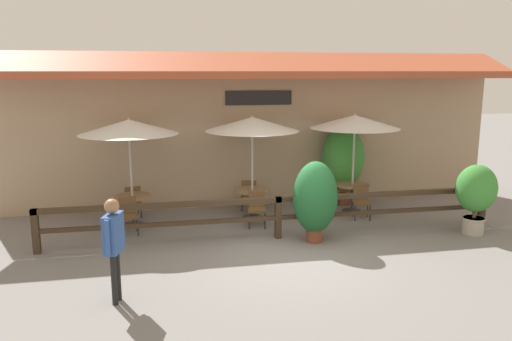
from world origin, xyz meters
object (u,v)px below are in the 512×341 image
(chair_near_streetside, at_px, (128,214))
(chair_far_wallside, at_px, (345,188))
(dining_table_near, at_px, (133,202))
(chair_middle_streetside, at_px, (257,207))
(chair_near_wallside, at_px, (132,200))
(potted_plant_entrance_palm, at_px, (315,199))
(dining_table_middle, at_px, (252,195))
(chair_far_streetside, at_px, (361,200))
(patio_umbrella_near, at_px, (129,127))
(dining_table_far, at_px, (352,190))
(pedestrian, at_px, (114,237))
(patio_umbrella_middle, at_px, (252,124))
(potted_plant_broad_leaf, at_px, (343,159))
(patio_umbrella_far, at_px, (355,122))
(chair_middle_wallside, at_px, (249,193))
(potted_plant_tall_tropical, at_px, (476,192))

(chair_near_streetside, relative_size, chair_far_wallside, 1.00)
(dining_table_near, relative_size, chair_middle_streetside, 1.05)
(chair_near_wallside, relative_size, potted_plant_entrance_palm, 0.47)
(chair_near_streetside, xyz_separation_m, dining_table_middle, (3.06, 0.72, 0.12))
(chair_near_streetside, xyz_separation_m, chair_far_streetside, (5.79, 0.14, 0.00))
(patio_umbrella_near, distance_m, dining_table_far, 6.01)
(chair_near_wallside, relative_size, pedestrian, 0.49)
(patio_umbrella_middle, xyz_separation_m, potted_plant_broad_leaf, (2.74, 0.81, -1.11))
(potted_plant_entrance_palm, relative_size, potted_plant_broad_leaf, 0.83)
(potted_plant_broad_leaf, bearing_deg, patio_umbrella_near, -171.19)
(patio_umbrella_far, relative_size, chair_far_wallside, 3.09)
(chair_near_streetside, height_order, pedestrian, pedestrian)
(patio_umbrella_near, distance_m, chair_near_streetside, 2.05)
(chair_middle_wallside, bearing_deg, dining_table_near, 26.11)
(patio_umbrella_near, xyz_separation_m, chair_middle_wallside, (3.03, 0.80, -1.94))
(chair_middle_wallside, xyz_separation_m, potted_plant_tall_tropical, (4.75, -2.99, 0.52))
(patio_umbrella_middle, xyz_separation_m, pedestrian, (-3.07, -4.29, -1.30))
(potted_plant_broad_leaf, bearing_deg, chair_far_wallside, -61.32)
(potted_plant_entrance_palm, distance_m, potted_plant_tall_tropical, 3.80)
(chair_middle_wallside, distance_m, patio_umbrella_far, 3.39)
(patio_umbrella_near, height_order, patio_umbrella_far, same)
(dining_table_near, xyz_separation_m, potted_plant_broad_leaf, (5.73, 0.89, 0.71))
(chair_near_streetside, height_order, potted_plant_tall_tropical, potted_plant_tall_tropical)
(dining_table_middle, height_order, chair_middle_streetside, chair_middle_streetside)
(dining_table_far, bearing_deg, dining_table_near, -178.56)
(chair_near_wallside, bearing_deg, patio_umbrella_middle, 155.65)
(patio_umbrella_middle, bearing_deg, potted_plant_entrance_palm, -64.19)
(chair_near_streetside, xyz_separation_m, patio_umbrella_middle, (3.06, 0.72, 1.94))
(patio_umbrella_middle, bearing_deg, chair_near_wallside, 169.21)
(chair_far_streetside, height_order, pedestrian, pedestrian)
(chair_middle_streetside, distance_m, patio_umbrella_far, 3.47)
(dining_table_middle, relative_size, potted_plant_entrance_palm, 0.50)
(patio_umbrella_near, distance_m, chair_middle_wallside, 3.69)
(dining_table_near, relative_size, chair_near_wallside, 1.05)
(chair_far_streetside, xyz_separation_m, pedestrian, (-5.80, -3.71, 0.64))
(potted_plant_broad_leaf, height_order, pedestrian, potted_plant_broad_leaf)
(dining_table_near, xyz_separation_m, chair_near_wallside, (-0.04, 0.65, -0.12))
(potted_plant_tall_tropical, distance_m, potted_plant_broad_leaf, 3.71)
(potted_plant_tall_tropical, bearing_deg, dining_table_near, 164.28)
(chair_middle_wallside, relative_size, potted_plant_broad_leaf, 0.39)
(patio_umbrella_near, relative_size, dining_table_far, 2.94)
(chair_near_streetside, distance_m, patio_umbrella_middle, 3.69)
(chair_far_streetside, bearing_deg, dining_table_middle, -178.44)
(patio_umbrella_middle, distance_m, patio_umbrella_far, 2.74)
(pedestrian, bearing_deg, patio_umbrella_far, 140.98)
(patio_umbrella_middle, distance_m, dining_table_middle, 1.82)
(patio_umbrella_near, xyz_separation_m, dining_table_near, (-0.00, 0.00, -1.82))
(chair_near_streetside, distance_m, chair_near_wallside, 1.30)
(dining_table_near, height_order, potted_plant_entrance_palm, potted_plant_entrance_palm)
(patio_umbrella_middle, xyz_separation_m, potted_plant_tall_tropical, (4.80, -2.26, -1.43))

